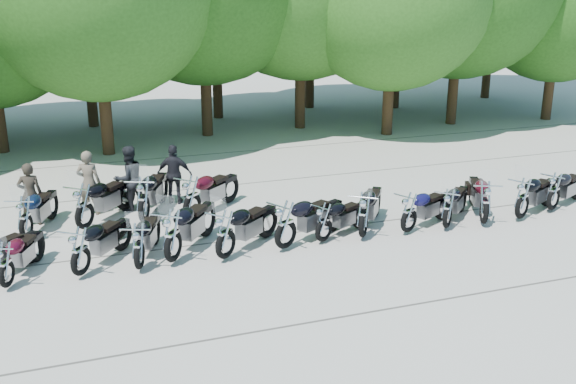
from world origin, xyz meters
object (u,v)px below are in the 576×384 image
object	(u,v)px
motorcycle_1	(5,264)
motorcycle_8	(364,213)
motorcycle_2	(80,250)
motorcycle_5	(225,233)
motorcycle_3	(139,245)
motorcycle_13	(554,190)
motorcycle_16	(143,198)
motorcycle_7	(324,221)
rider_3	(89,183)
rider_0	(30,194)
motorcycle_14	(25,217)
motorcycle_6	(286,223)
rider_1	(129,178)
motorcycle_15	(84,205)
motorcycle_4	(172,234)
motorcycle_9	(409,211)
motorcycle_10	(448,207)
motorcycle_12	(523,197)
motorcycle_11	(485,201)
motorcycle_17	(192,196)
rider_2	(175,174)

from	to	relation	value
motorcycle_1	motorcycle_8	distance (m)	8.17
motorcycle_2	motorcycle_5	distance (m)	3.16
motorcycle_3	motorcycle_2	bearing A→B (deg)	16.87
motorcycle_13	motorcycle_16	world-z (taller)	motorcycle_16
motorcycle_7	motorcycle_16	world-z (taller)	motorcycle_16
rider_3	rider_0	bearing A→B (deg)	35.50
motorcycle_14	motorcycle_6	bearing A→B (deg)	176.50
motorcycle_3	motorcycle_7	bearing A→B (deg)	-157.20
motorcycle_13	rider_3	distance (m)	12.68
motorcycle_13	rider_0	xyz separation A→B (m)	(-13.52, 3.65, 0.21)
motorcycle_16	motorcycle_7	bearing A→B (deg)	168.46
motorcycle_7	rider_0	distance (m)	7.66
motorcycle_14	rider_1	size ratio (longest dim) A/B	1.26
motorcycle_2	motorcycle_15	world-z (taller)	motorcycle_15
motorcycle_3	rider_0	xyz separation A→B (m)	(-2.26, 3.89, 0.22)
motorcycle_5	motorcycle_14	xyz separation A→B (m)	(-4.31, 2.71, -0.03)
motorcycle_1	motorcycle_16	world-z (taller)	motorcycle_16
motorcycle_4	rider_0	xyz separation A→B (m)	(-3.03, 3.76, 0.11)
motorcycle_3	motorcycle_13	xyz separation A→B (m)	(11.26, 0.24, 0.01)
motorcycle_6	motorcycle_15	bearing A→B (deg)	27.95
motorcycle_4	motorcycle_9	bearing A→B (deg)	-144.23
motorcycle_10	motorcycle_12	world-z (taller)	motorcycle_12
motorcycle_9	motorcycle_10	size ratio (longest dim) A/B	1.00
motorcycle_10	motorcycle_13	bearing A→B (deg)	-129.87
motorcycle_10	motorcycle_11	size ratio (longest dim) A/B	0.90
motorcycle_2	motorcycle_14	xyz separation A→B (m)	(-1.15, 2.57, 0.01)
motorcycle_5	motorcycle_14	world-z (taller)	motorcycle_5
rider_3	motorcycle_7	bearing A→B (deg)	163.56
motorcycle_10	rider_0	distance (m)	10.76
motorcycle_13	motorcycle_15	xyz separation A→B (m)	(-12.25, 2.72, 0.07)
motorcycle_3	motorcycle_10	xyz separation A→B (m)	(7.76, -0.01, -0.01)
motorcycle_8	motorcycle_12	xyz separation A→B (m)	(4.54, -0.17, -0.02)
motorcycle_5	motorcycle_16	world-z (taller)	motorcycle_16
motorcycle_14	motorcycle_1	bearing A→B (deg)	103.67
motorcycle_9	motorcycle_15	size ratio (longest dim) A/B	0.87
motorcycle_16	motorcycle_13	bearing A→B (deg)	-170.63
motorcycle_1	motorcycle_16	distance (m)	4.36
motorcycle_16	motorcycle_14	bearing A→B (deg)	29.26
rider_0	rider_3	xyz separation A→B (m)	(1.49, 0.37, 0.06)
motorcycle_2	motorcycle_6	world-z (taller)	motorcycle_6
rider_1	motorcycle_6	bearing A→B (deg)	102.52
motorcycle_5	rider_3	world-z (taller)	rider_3
motorcycle_17	rider_2	world-z (taller)	rider_2
motorcycle_8	motorcycle_10	bearing A→B (deg)	-146.85
motorcycle_12	rider_3	size ratio (longest dim) A/B	1.30
motorcycle_6	motorcycle_16	distance (m)	4.10
motorcycle_10	motorcycle_11	world-z (taller)	motorcycle_11
rider_1	rider_2	xyz separation A→B (m)	(1.29, 0.17, -0.06)
motorcycle_11	rider_0	bearing A→B (deg)	5.55
motorcycle_12	rider_2	xyz separation A→B (m)	(-8.42, 4.46, 0.20)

